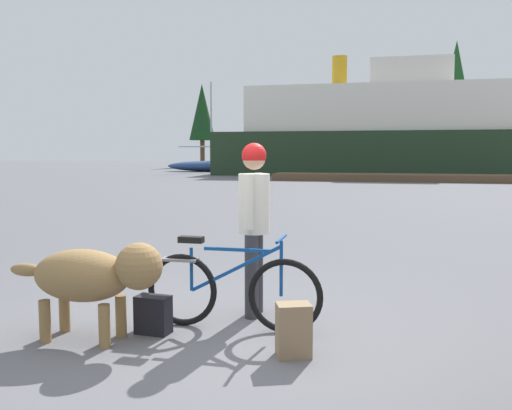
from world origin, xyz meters
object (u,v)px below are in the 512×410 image
sailboat_moored (211,166)px  dog (93,275)px  backpack (294,330)px  ferry_boat (377,133)px  person_cyclist (254,211)px  handbag_pannier (153,315)px  bicycle (231,290)px

sailboat_moored → dog: bearing=-73.5°
dog → backpack: size_ratio=3.35×
dog → sailboat_moored: bearing=106.5°
ferry_boat → sailboat_moored: bearing=169.3°
backpack → ferry_boat: (0.20, 36.51, 2.82)m
dog → ferry_boat: size_ratio=0.07×
person_cyclist → handbag_pannier: bearing=-135.3°
person_cyclist → dog: bearing=-138.8°
ferry_boat → backpack: bearing=-90.3°
dog → sailboat_moored: 40.79m
backpack → dog: bearing=-179.1°
dog → ferry_boat: bearing=86.9°
backpack → person_cyclist: bearing=119.5°
backpack → handbag_pannier: (-1.37, 0.26, -0.05)m
person_cyclist → bicycle: bearing=-102.3°
sailboat_moored → ferry_boat: bearing=-10.7°
dog → backpack: 1.85m
person_cyclist → sailboat_moored: (-12.83, 38.04, -0.60)m
backpack → bicycle: bearing=141.8°
ferry_boat → sailboat_moored: 14.09m
dog → ferry_boat: 36.68m
person_cyclist → dog: (-1.22, -1.07, -0.49)m
bicycle → sailboat_moored: (-12.73, 38.53, 0.10)m
sailboat_moored → bicycle: bearing=-71.7°
ferry_boat → dog: bearing=-93.1°
sailboat_moored → person_cyclist: bearing=-71.4°
bicycle → person_cyclist: size_ratio=0.97×
bicycle → dog: bearing=-152.7°
handbag_pannier → ferry_boat: 36.39m
handbag_pannier → ferry_boat: size_ratio=0.02×
dog → handbag_pannier: dog is taller
ferry_boat → bicycle: bearing=-91.4°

